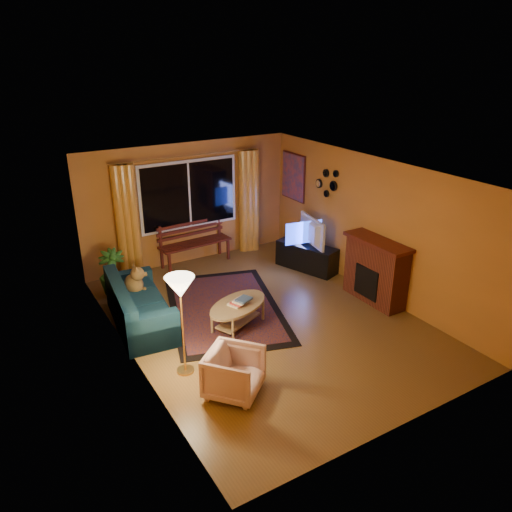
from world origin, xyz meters
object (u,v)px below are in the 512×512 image
bench (196,253)px  armchair (234,371)px  floor_lamp (183,326)px  sofa (140,304)px  coffee_table (238,315)px  tv_console (307,257)px

bench → armchair: armchair is taller
floor_lamp → bench: bearing=63.2°
sofa → bench: bearing=51.3°
floor_lamp → armchair: bearing=-64.5°
armchair → floor_lamp: 0.94m
armchair → sofa: bearing=60.7°
coffee_table → sofa: bearing=145.9°
sofa → tv_console: sofa is taller
bench → sofa: size_ratio=0.82×
armchair → coffee_table: (0.86, 1.45, -0.13)m
sofa → tv_console: (3.65, 0.41, -0.11)m
armchair → floor_lamp: size_ratio=0.47×
coffee_table → tv_console: (2.33, 1.30, 0.05)m
floor_lamp → sofa: bearing=93.5°
bench → armchair: (-1.35, -4.17, 0.12)m
sofa → armchair: size_ratio=2.69×
bench → armchair: bearing=-111.8°
sofa → floor_lamp: bearing=-80.5°
armchair → floor_lamp: bearing=75.0°
floor_lamp → tv_console: 4.09m
bench → tv_console: tv_console is taller
sofa → floor_lamp: (0.09, -1.57, 0.36)m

